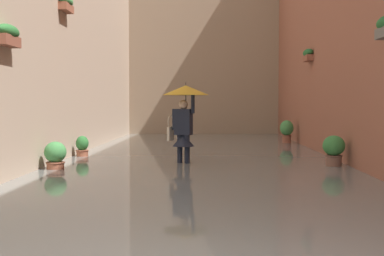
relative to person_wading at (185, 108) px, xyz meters
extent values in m
plane|color=slate|center=(-0.32, -1.29, -1.41)|extent=(60.00, 60.00, 0.00)
cube|color=slate|center=(-0.32, -1.29, -1.34)|extent=(7.36, 25.69, 0.14)
cube|color=brown|center=(-3.50, -3.89, 1.43)|extent=(0.20, 0.70, 0.18)
ellipsoid|color=#23602D|center=(-3.50, -3.89, 1.59)|extent=(0.28, 0.76, 0.24)
cube|color=brown|center=(2.86, 3.01, 1.16)|extent=(0.20, 0.70, 0.18)
ellipsoid|color=#2D7033|center=(2.86, 3.01, 1.32)|extent=(0.28, 0.76, 0.24)
cube|color=#9E563D|center=(2.86, -0.65, 2.37)|extent=(0.20, 0.70, 0.18)
ellipsoid|color=#428947|center=(2.86, -0.65, 2.53)|extent=(0.28, 0.76, 0.24)
cube|color=gray|center=(-0.32, -12.04, 2.65)|extent=(10.16, 1.80, 8.12)
cube|color=#4C4233|center=(0.11, -0.04, -1.36)|extent=(0.18, 0.26, 0.10)
cylinder|color=#1E2333|center=(0.11, -0.04, -0.96)|extent=(0.15, 0.15, 0.69)
cube|color=#4C4233|center=(-0.06, 0.02, -1.36)|extent=(0.18, 0.26, 0.10)
cylinder|color=#1E2333|center=(-0.06, 0.02, -0.96)|extent=(0.15, 0.15, 0.69)
cube|color=#1E2333|center=(0.03, -0.01, -0.33)|extent=(0.43, 0.33, 0.59)
cone|color=#1E2333|center=(0.03, -0.01, -0.74)|extent=(0.64, 0.64, 0.28)
sphere|color=#DBB293|center=(0.03, -0.01, 0.07)|extent=(0.21, 0.21, 0.21)
cylinder|color=#1E2333|center=(-0.19, 0.06, 0.09)|extent=(0.11, 0.11, 0.44)
cylinder|color=#1E2333|center=(0.25, -0.08, -0.27)|extent=(0.11, 0.11, 0.48)
cylinder|color=black|center=(-0.03, 0.01, 0.18)|extent=(0.02, 0.02, 0.42)
cone|color=gold|center=(-0.03, 0.01, 0.39)|extent=(1.07, 1.07, 0.22)
cylinder|color=black|center=(-0.03, 0.01, 0.53)|extent=(0.01, 0.01, 0.08)
cube|color=beige|center=(0.33, -0.09, -0.60)|extent=(0.15, 0.28, 0.32)
torus|color=beige|center=(0.33, -0.09, -0.32)|extent=(0.12, 0.29, 0.30)
cylinder|color=#9E563D|center=(2.64, 1.12, -1.27)|extent=(0.36, 0.36, 0.27)
torus|color=brown|center=(2.64, 1.12, -1.13)|extent=(0.39, 0.39, 0.04)
ellipsoid|color=#428947|center=(2.64, 1.12, -0.92)|extent=(0.46, 0.46, 0.44)
cylinder|color=#9E563D|center=(2.71, -1.46, -1.26)|extent=(0.30, 0.30, 0.28)
torus|color=brown|center=(2.71, -1.46, -1.12)|extent=(0.33, 0.33, 0.04)
ellipsoid|color=#2D7033|center=(2.71, -1.46, -0.93)|extent=(0.33, 0.33, 0.38)
cylinder|color=brown|center=(-3.27, 0.42, -1.23)|extent=(0.34, 0.34, 0.36)
torus|color=brown|center=(-3.27, 0.42, -1.05)|extent=(0.37, 0.37, 0.04)
ellipsoid|color=#387F3D|center=(-3.27, 0.42, -0.82)|extent=(0.48, 0.48, 0.44)
cylinder|color=brown|center=(-3.22, -6.07, -1.21)|extent=(0.30, 0.30, 0.40)
torus|color=brown|center=(-3.22, -6.07, -1.01)|extent=(0.33, 0.33, 0.04)
ellipsoid|color=#428947|center=(-3.22, -6.07, -0.75)|extent=(0.46, 0.46, 0.52)
camera|label=1|loc=(-0.54, 11.81, 0.11)|focal=48.85mm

